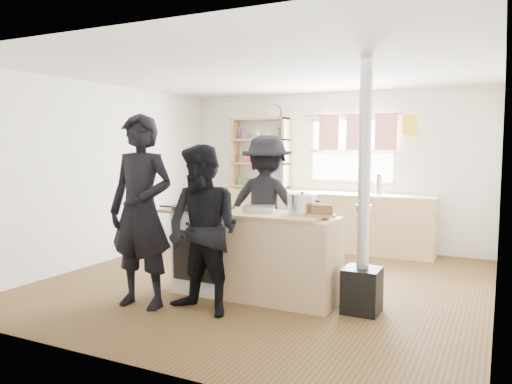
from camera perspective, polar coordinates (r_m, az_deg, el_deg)
ground at (r=6.11m, az=0.99°, el=-10.32°), size 5.00×5.00×0.01m
back_counter at (r=8.03m, az=7.81°, el=-3.23°), size 3.40×0.55×0.90m
shelving_unit at (r=8.51m, az=0.47°, el=4.49°), size 1.00×0.28×1.20m
thermos at (r=7.74m, az=13.84°, el=0.78°), size 0.10×0.10×0.29m
cooking_island at (r=5.45m, az=-0.12°, el=-7.14°), size 1.97×0.64×0.93m
skillet_greens at (r=5.61m, az=-8.03°, el=-1.74°), size 0.34×0.34×0.05m
roast_tray at (r=5.39m, az=0.32°, el=-1.90°), size 0.40×0.36×0.06m
stockpot_stove at (r=5.71m, az=-4.30°, el=-0.99°), size 0.24×0.24×0.19m
stockpot_counter at (r=5.26m, az=5.30°, el=-1.33°), size 0.32×0.32×0.23m
bread_board at (r=5.09m, az=7.58°, el=-2.20°), size 0.32×0.26×0.12m
flue_heater at (r=5.01m, az=12.11°, el=-6.09°), size 0.35×0.35×2.50m
person_near_left at (r=5.18m, az=-12.99°, el=-2.16°), size 0.75×0.52×1.96m
person_near_right at (r=4.86m, az=-6.05°, el=-4.37°), size 0.88×0.73×1.66m
person_far at (r=6.29m, az=1.24°, el=-1.58°), size 1.17×0.71×1.77m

